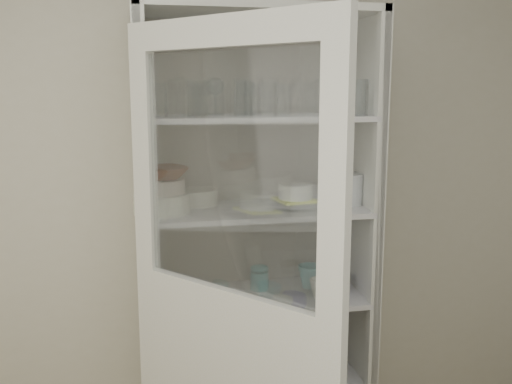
{
  "coord_description": "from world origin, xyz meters",
  "views": [
    {
      "loc": [
        -0.28,
        -1.12,
        1.77
      ],
      "look_at": [
        0.2,
        1.27,
        1.33
      ],
      "focal_mm": 40.0,
      "sensor_mm": 36.0,
      "label": 1
    }
  ],
  "objects_px": {
    "pantry_cabinet": "(253,273)",
    "white_canister": "(163,287)",
    "cupboard_door": "(229,352)",
    "plate_stack_back": "(194,196)",
    "terracotta_bowl": "(162,173)",
    "teal_jar": "(259,279)",
    "mug_blue": "(334,283)",
    "tin_box": "(288,367)",
    "goblet_2": "(247,96)",
    "mug_white": "(320,288)",
    "goblet_3": "(342,94)",
    "cream_dish": "(241,371)",
    "white_ramekin": "(296,191)",
    "grey_bowl_stack": "(347,189)",
    "plate_stack_front": "(162,203)",
    "goblet_1": "(215,94)",
    "cream_bowl": "(162,186)",
    "mug_teal": "(310,276)",
    "yellow_trivet": "(295,200)",
    "goblet_0": "(205,96)",
    "glass_platter": "(295,203)",
    "measuring_cups": "(215,297)"
  },
  "relations": [
    {
      "from": "pantry_cabinet",
      "to": "cream_dish",
      "type": "relative_size",
      "value": 9.83
    },
    {
      "from": "terracotta_bowl",
      "to": "teal_jar",
      "type": "height_order",
      "value": "terracotta_bowl"
    },
    {
      "from": "goblet_2",
      "to": "goblet_3",
      "type": "height_order",
      "value": "goblet_3"
    },
    {
      "from": "yellow_trivet",
      "to": "grey_bowl_stack",
      "type": "relative_size",
      "value": 1.11
    },
    {
      "from": "glass_platter",
      "to": "mug_teal",
      "type": "bearing_deg",
      "value": 17.07
    },
    {
      "from": "white_canister",
      "to": "goblet_1",
      "type": "bearing_deg",
      "value": 18.2
    },
    {
      "from": "teal_jar",
      "to": "white_canister",
      "type": "bearing_deg",
      "value": -173.23
    },
    {
      "from": "goblet_2",
      "to": "cupboard_door",
      "type": "bearing_deg",
      "value": -106.11
    },
    {
      "from": "goblet_2",
      "to": "terracotta_bowl",
      "type": "bearing_deg",
      "value": -164.14
    },
    {
      "from": "mug_teal",
      "to": "goblet_1",
      "type": "bearing_deg",
      "value": 162.94
    },
    {
      "from": "plate_stack_front",
      "to": "cream_bowl",
      "type": "bearing_deg",
      "value": 0.0
    },
    {
      "from": "pantry_cabinet",
      "to": "cream_dish",
      "type": "distance_m",
      "value": 0.46
    },
    {
      "from": "goblet_3",
      "to": "white_canister",
      "type": "bearing_deg",
      "value": -175.71
    },
    {
      "from": "pantry_cabinet",
      "to": "glass_platter",
      "type": "distance_m",
      "value": 0.38
    },
    {
      "from": "mug_teal",
      "to": "cream_dish",
      "type": "distance_m",
      "value": 0.54
    },
    {
      "from": "glass_platter",
      "to": "white_ramekin",
      "type": "bearing_deg",
      "value": 180.0
    },
    {
      "from": "glass_platter",
      "to": "tin_box",
      "type": "bearing_deg",
      "value": -163.9
    },
    {
      "from": "measuring_cups",
      "to": "white_canister",
      "type": "distance_m",
      "value": 0.23
    },
    {
      "from": "mug_white",
      "to": "mug_blue",
      "type": "bearing_deg",
      "value": 40.65
    },
    {
      "from": "pantry_cabinet",
      "to": "plate_stack_front",
      "type": "relative_size",
      "value": 8.91
    },
    {
      "from": "goblet_0",
      "to": "glass_platter",
      "type": "height_order",
      "value": "goblet_0"
    },
    {
      "from": "cupboard_door",
      "to": "mug_white",
      "type": "height_order",
      "value": "cupboard_door"
    },
    {
      "from": "goblet_1",
      "to": "cream_bowl",
      "type": "relative_size",
      "value": 0.91
    },
    {
      "from": "mug_white",
      "to": "goblet_1",
      "type": "bearing_deg",
      "value": 166.92
    },
    {
      "from": "plate_stack_back",
      "to": "mug_white",
      "type": "xyz_separation_m",
      "value": [
        0.53,
        -0.21,
        -0.39
      ]
    },
    {
      "from": "terracotta_bowl",
      "to": "pantry_cabinet",
      "type": "bearing_deg",
      "value": 13.78
    },
    {
      "from": "plate_stack_back",
      "to": "mug_teal",
      "type": "bearing_deg",
      "value": -8.7
    },
    {
      "from": "plate_stack_back",
      "to": "goblet_1",
      "type": "bearing_deg",
      "value": -16.02
    },
    {
      "from": "white_ramekin",
      "to": "grey_bowl_stack",
      "type": "height_order",
      "value": "grey_bowl_stack"
    },
    {
      "from": "goblet_0",
      "to": "goblet_3",
      "type": "distance_m",
      "value": 0.62
    },
    {
      "from": "goblet_3",
      "to": "tin_box",
      "type": "bearing_deg",
      "value": -165.76
    },
    {
      "from": "plate_stack_back",
      "to": "yellow_trivet",
      "type": "relative_size",
      "value": 1.32
    },
    {
      "from": "goblet_3",
      "to": "cream_bowl",
      "type": "relative_size",
      "value": 0.91
    },
    {
      "from": "pantry_cabinet",
      "to": "white_canister",
      "type": "distance_m",
      "value": 0.41
    },
    {
      "from": "mug_blue",
      "to": "tin_box",
      "type": "distance_m",
      "value": 0.46
    },
    {
      "from": "mug_teal",
      "to": "tin_box",
      "type": "xyz_separation_m",
      "value": [
        -0.11,
        -0.03,
        -0.42
      ]
    },
    {
      "from": "goblet_2",
      "to": "mug_white",
      "type": "relative_size",
      "value": 1.71
    },
    {
      "from": "terracotta_bowl",
      "to": "cupboard_door",
      "type": "bearing_deg",
      "value": -69.71
    },
    {
      "from": "cupboard_door",
      "to": "mug_teal",
      "type": "height_order",
      "value": "cupboard_door"
    },
    {
      "from": "plate_stack_back",
      "to": "cream_bowl",
      "type": "xyz_separation_m",
      "value": [
        -0.15,
        -0.16,
        0.08
      ]
    },
    {
      "from": "mug_teal",
      "to": "mug_blue",
      "type": "bearing_deg",
      "value": -54.13
    },
    {
      "from": "teal_jar",
      "to": "white_ramekin",
      "type": "bearing_deg",
      "value": -17.18
    },
    {
      "from": "plate_stack_front",
      "to": "terracotta_bowl",
      "type": "bearing_deg",
      "value": 0.0
    },
    {
      "from": "goblet_2",
      "to": "cream_bowl",
      "type": "bearing_deg",
      "value": -164.14
    },
    {
      "from": "cupboard_door",
      "to": "goblet_2",
      "type": "relative_size",
      "value": 12.92
    },
    {
      "from": "pantry_cabinet",
      "to": "tin_box",
      "type": "xyz_separation_m",
      "value": [
        0.15,
        -0.06,
        -0.45
      ]
    },
    {
      "from": "cupboard_door",
      "to": "plate_stack_back",
      "type": "bearing_deg",
      "value": 143.81
    },
    {
      "from": "yellow_trivet",
      "to": "mug_teal",
      "type": "xyz_separation_m",
      "value": [
        0.08,
        0.03,
        -0.37
      ]
    },
    {
      "from": "plate_stack_back",
      "to": "mug_white",
      "type": "bearing_deg",
      "value": -21.7
    },
    {
      "from": "plate_stack_back",
      "to": "cream_dish",
      "type": "height_order",
      "value": "plate_stack_back"
    }
  ]
}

